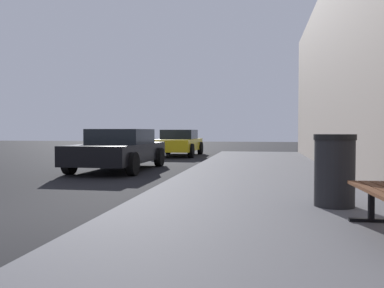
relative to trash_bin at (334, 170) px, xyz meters
name	(u,v)px	position (x,y,z in m)	size (l,w,h in m)	color
sidewalk	(261,233)	(-1.02, -1.36, -0.59)	(4.00, 32.00, 0.15)	#5B5B60
trash_bin	(334,170)	(0.00, 0.00, 0.00)	(0.58, 0.58, 1.02)	black
car_black	(119,149)	(-5.35, 5.83, -0.01)	(2.05, 4.42, 1.27)	black
car_yellow	(179,142)	(-4.98, 13.05, -0.02)	(1.95, 4.29, 1.27)	yellow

